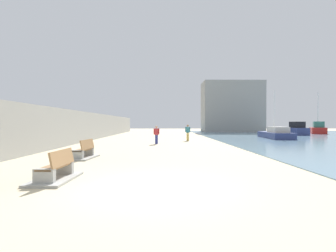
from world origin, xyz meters
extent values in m
plane|color=#C6B793|center=(0.00, 18.00, 0.00)|extent=(120.00, 120.00, 0.00)
cube|color=#9E9E99|center=(-7.50, 18.00, 1.46)|extent=(0.80, 64.00, 2.93)
cube|color=#9E9E99|center=(-2.97, 0.32, 0.25)|extent=(0.61, 0.22, 0.50)
cube|color=#9E9E99|center=(-2.93, 1.72, 0.25)|extent=(0.61, 0.22, 0.50)
cube|color=#997047|center=(-2.95, 1.02, 0.45)|extent=(0.55, 1.61, 0.06)
cube|color=#997047|center=(-2.72, 1.01, 0.73)|extent=(0.21, 1.60, 0.50)
cube|color=#9E9E99|center=(-2.95, 1.02, 0.04)|extent=(1.16, 2.13, 0.08)
cube|color=#9E9E99|center=(-3.75, 5.50, 0.25)|extent=(0.61, 0.25, 0.50)
cube|color=#9E9E99|center=(-3.63, 6.89, 0.25)|extent=(0.61, 0.25, 0.50)
cube|color=#997047|center=(-3.69, 6.19, 0.45)|extent=(0.63, 1.64, 0.06)
cube|color=#997047|center=(-3.46, 6.17, 0.73)|extent=(0.30, 1.61, 0.50)
cube|color=#9E9E99|center=(-3.69, 6.19, 0.04)|extent=(1.27, 2.19, 0.08)
cylinder|color=gold|center=(2.88, 19.39, 0.42)|extent=(0.12, 0.12, 0.83)
cylinder|color=gold|center=(3.00, 19.37, 0.42)|extent=(0.12, 0.12, 0.83)
cube|color=teal|center=(2.94, 19.38, 1.13)|extent=(0.35, 0.24, 0.59)
sphere|color=#936B4C|center=(2.94, 19.38, 1.57)|extent=(0.23, 0.23, 0.23)
cylinder|color=teal|center=(2.72, 19.43, 1.16)|extent=(0.09, 0.09, 0.53)
cylinder|color=teal|center=(3.15, 19.34, 1.16)|extent=(0.09, 0.09, 0.53)
cylinder|color=navy|center=(-0.10, 15.29, 0.40)|extent=(0.12, 0.12, 0.79)
cylinder|color=navy|center=(-0.22, 15.32, 0.40)|extent=(0.12, 0.12, 0.79)
cube|color=#B22D33|center=(-0.16, 15.31, 1.08)|extent=(0.36, 0.26, 0.56)
sphere|color=tan|center=(-0.16, 15.31, 1.49)|extent=(0.22, 0.22, 0.22)
cylinder|color=#B22D33|center=(0.05, 15.25, 1.10)|extent=(0.09, 0.09, 0.51)
cylinder|color=#B22D33|center=(-0.37, 15.36, 1.10)|extent=(0.09, 0.09, 0.51)
cube|color=red|center=(26.41, 35.97, 0.56)|extent=(3.58, 4.54, 1.04)
cube|color=#337060|center=(26.17, 35.42, 1.58)|extent=(2.09, 2.22, 1.00)
cylinder|color=silver|center=(26.49, 36.16, 4.12)|extent=(0.12, 0.12, 6.08)
cube|color=navy|center=(20.30, 31.78, 0.58)|extent=(2.28, 4.78, 1.08)
cube|color=black|center=(20.34, 31.08, 1.58)|extent=(1.52, 2.13, 0.92)
cube|color=navy|center=(13.71, 23.41, 0.39)|extent=(3.07, 7.70, 0.71)
cube|color=beige|center=(13.59, 22.29, 1.08)|extent=(1.93, 3.45, 0.66)
cylinder|color=silver|center=(13.75, 23.78, 3.26)|extent=(0.12, 0.12, 5.03)
cube|color=gray|center=(14.43, 46.00, 5.13)|extent=(12.00, 6.00, 10.26)
camera|label=1|loc=(0.54, -7.28, 1.83)|focal=27.71mm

